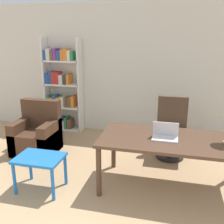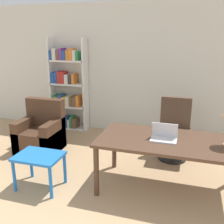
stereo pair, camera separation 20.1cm
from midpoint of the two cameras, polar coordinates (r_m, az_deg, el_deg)
name	(u,v)px [view 2 (the right image)]	position (r m, az deg, el deg)	size (l,w,h in m)	color
wall_back	(144,71)	(5.48, 7.96, 8.87)	(8.00, 0.06, 2.70)	silver
desk	(169,145)	(3.57, 13.80, -7.10)	(1.86, 0.94, 0.74)	#4C3323
laptop	(164,136)	(3.51, 12.88, -5.14)	(0.34, 0.23, 0.23)	silver
office_chair	(174,130)	(4.63, 14.58, -3.86)	(0.54, 0.54, 1.04)	black
side_table_blue	(39,160)	(3.74, -14.08, -10.18)	(0.62, 0.47, 0.49)	blue
armchair	(41,134)	(4.97, -14.15, -4.70)	(0.73, 0.68, 0.93)	#472D1E
bookshelf	(67,89)	(5.87, -8.81, 5.03)	(0.83, 0.28, 2.01)	white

